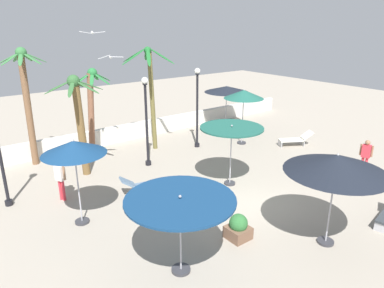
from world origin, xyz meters
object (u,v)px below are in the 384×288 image
palm_tree_1 (151,85)px  palm_tree_3 (92,102)px  patio_umbrella_0 (244,95)px  lounge_chair_2 (144,185)px  patio_umbrella_3 (227,89)px  patio_umbrella_2 (232,131)px  palm_tree_2 (26,95)px  lamp_post_1 (197,105)px  patio_umbrella_5 (337,164)px  seagull_0 (92,33)px  patio_umbrella_4 (74,148)px  palm_tree_0 (79,114)px  guest_1 (60,176)px  guest_0 (366,154)px  seagull_1 (111,57)px  lounge_chair_0 (296,139)px  planter (238,228)px  patio_umbrella_1 (180,203)px  lamp_post_0 (146,118)px

palm_tree_1 → palm_tree_3: bearing=156.6°
patio_umbrella_0 → lounge_chair_2: 8.26m
patio_umbrella_3 → palm_tree_3: size_ratio=0.64×
patio_umbrella_2 → lounge_chair_2: bearing=156.6°
palm_tree_2 → lamp_post_1: (7.82, -2.83, -1.05)m
patio_umbrella_5 → seagull_0: (-2.23, 11.84, 3.43)m
lounge_chair_2 → patio_umbrella_4: bearing=-167.8°
patio_umbrella_0 → lamp_post_1: bearing=154.8°
patio_umbrella_2 → palm_tree_0: palm_tree_0 is taller
palm_tree_0 → palm_tree_3: size_ratio=1.02×
palm_tree_3 → guest_1: palm_tree_3 is taller
guest_0 → seagull_0: (-8.37, 9.78, 5.14)m
seagull_1 → palm_tree_0: bearing=-139.4°
lounge_chair_0 → seagull_1: seagull_1 is taller
lamp_post_1 → guest_1: 8.33m
patio_umbrella_2 → seagull_0: size_ratio=2.22×
patio_umbrella_2 → guest_0: 6.48m
palm_tree_0 → lamp_post_1: 6.44m
palm_tree_1 → guest_1: palm_tree_1 is taller
lamp_post_1 → seagull_1: bearing=145.4°
planter → patio_umbrella_0: bearing=44.4°
patio_umbrella_0 → palm_tree_3: size_ratio=0.70×
patio_umbrella_2 → palm_tree_3: bearing=113.4°
patio_umbrella_5 → palm_tree_2: palm_tree_2 is taller
lamp_post_1 → lounge_chair_0: bearing=-35.6°
patio_umbrella_5 → lounge_chair_2: patio_umbrella_5 is taller
lounge_chair_0 → palm_tree_2: bearing=153.8°
patio_umbrella_3 → guest_1: (-11.99, -3.68, -1.48)m
patio_umbrella_1 → palm_tree_2: (-1.01, 10.77, 1.28)m
lamp_post_1 → lounge_chair_2: bearing=-148.7°
palm_tree_3 → guest_0: 13.32m
patio_umbrella_0 → lamp_post_1: lamp_post_1 is taller
patio_umbrella_5 → guest_0: bearing=18.6°
patio_umbrella_0 → palm_tree_3: (-7.29, 3.52, -0.05)m
patio_umbrella_3 → seagull_1: (-7.60, 0.56, 2.41)m
patio_umbrella_0 → seagull_1: seagull_1 is taller
planter → patio_umbrella_1: bearing=-175.6°
lounge_chair_0 → lounge_chair_2: (-9.75, 0.04, 0.00)m
patio_umbrella_4 → lamp_post_0: 5.52m
palm_tree_2 → lamp_post_1: 8.38m
patio_umbrella_0 → guest_1: (-10.41, -0.61, -1.80)m
patio_umbrella_0 → palm_tree_2: (-10.19, 3.95, 0.59)m
patio_umbrella_3 → patio_umbrella_5: bearing=-118.7°
lamp_post_0 → seagull_1: (-0.12, 3.17, 2.53)m
patio_umbrella_4 → lamp_post_1: lamp_post_1 is taller
palm_tree_0 → patio_umbrella_5: bearing=-67.6°
patio_umbrella_0 → palm_tree_2: palm_tree_2 is taller
patio_umbrella_0 → palm_tree_1: 5.11m
guest_1 → palm_tree_3: bearing=52.9°
palm_tree_2 → patio_umbrella_0: bearing=-21.2°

